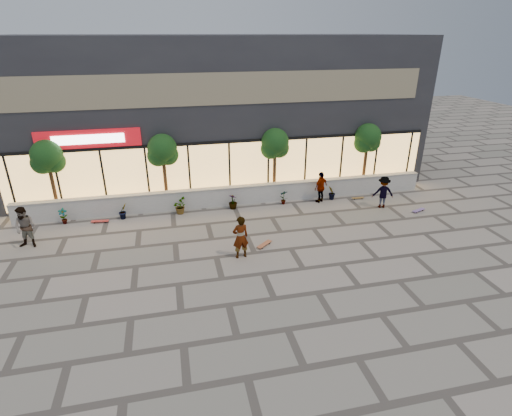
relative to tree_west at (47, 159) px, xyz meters
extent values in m
plane|color=gray|center=(9.00, -7.70, -2.99)|extent=(80.00, 80.00, 0.00)
cube|color=silver|center=(9.00, -0.70, -2.49)|extent=(22.00, 0.35, 1.00)
cube|color=#B2AFA8|center=(9.00, -0.70, -1.97)|extent=(22.00, 0.42, 0.04)
cube|color=#27272D|center=(9.00, 4.80, 1.26)|extent=(24.00, 9.00, 8.50)
cube|color=#EAB25D|center=(9.00, 0.28, -1.29)|extent=(23.04, 0.05, 3.00)
cube|color=black|center=(9.00, 0.25, 0.26)|extent=(23.04, 0.08, 0.15)
cube|color=#A90C14|center=(2.00, 0.23, 0.81)|extent=(5.00, 0.10, 0.90)
cube|color=white|center=(2.00, 0.16, 0.81)|extent=(3.40, 0.06, 0.45)
cube|color=brown|center=(9.00, 0.28, 3.01)|extent=(21.60, 0.05, 1.60)
imported|color=#123B17|center=(0.50, -1.25, -2.58)|extent=(0.43, 0.29, 0.81)
imported|color=#123B17|center=(3.30, -1.25, -2.58)|extent=(0.57, 0.57, 0.81)
imported|color=#123B17|center=(6.10, -1.25, -2.58)|extent=(0.68, 0.77, 0.81)
imported|color=#123B17|center=(8.90, -1.25, -2.58)|extent=(0.64, 0.64, 0.81)
imported|color=#123B17|center=(11.70, -1.25, -2.58)|extent=(0.46, 0.35, 0.81)
imported|color=#123B17|center=(14.50, -1.25, -2.58)|extent=(0.55, 0.57, 0.81)
cylinder|color=#4E2D1B|center=(0.00, 0.00, -1.37)|extent=(0.18, 0.18, 3.24)
sphere|color=#123B17|center=(0.00, 0.00, 0.18)|extent=(1.50, 1.50, 1.50)
sphere|color=#123B17|center=(-0.25, -0.05, -0.18)|extent=(1.10, 1.10, 1.10)
sphere|color=#123B17|center=(0.25, 0.05, -0.18)|extent=(1.10, 1.10, 1.10)
cylinder|color=#4E2D1B|center=(5.50, 0.00, -1.37)|extent=(0.18, 0.18, 3.24)
sphere|color=#123B17|center=(5.50, 0.00, 0.18)|extent=(1.50, 1.50, 1.50)
sphere|color=#123B17|center=(5.25, -0.05, -0.18)|extent=(1.10, 1.10, 1.10)
sphere|color=#123B17|center=(5.75, 0.05, -0.18)|extent=(1.10, 1.10, 1.10)
cylinder|color=#4E2D1B|center=(11.50, 0.00, -1.37)|extent=(0.18, 0.18, 3.24)
sphere|color=#123B17|center=(11.50, 0.00, 0.18)|extent=(1.50, 1.50, 1.50)
sphere|color=#123B17|center=(11.25, -0.05, -0.18)|extent=(1.10, 1.10, 1.10)
sphere|color=#123B17|center=(11.75, 0.05, -0.18)|extent=(1.10, 1.10, 1.10)
cylinder|color=#4E2D1B|center=(17.00, 0.00, -1.37)|extent=(0.18, 0.18, 3.24)
sphere|color=#123B17|center=(17.00, 0.00, 0.18)|extent=(1.50, 1.50, 1.50)
sphere|color=#123B17|center=(16.75, -0.05, -0.18)|extent=(1.10, 1.10, 1.10)
sphere|color=#123B17|center=(17.25, 0.05, -0.18)|extent=(1.10, 1.10, 1.10)
imported|color=silver|center=(8.38, -6.26, -2.05)|extent=(0.74, 0.55, 1.87)
imported|color=#978A61|center=(-0.50, -3.38, -2.05)|extent=(1.07, 0.92, 1.88)
imported|color=beige|center=(13.76, -1.40, -2.11)|extent=(1.09, 0.89, 1.74)
imported|color=maroon|center=(16.72, -2.82, -2.12)|extent=(1.24, 0.88, 1.73)
cube|color=#9A5132|center=(9.56, -5.57, -2.89)|extent=(0.81, 0.73, 0.02)
cylinder|color=black|center=(9.72, -5.34, -2.95)|extent=(0.07, 0.07, 0.06)
cylinder|color=black|center=(9.82, -5.46, -2.95)|extent=(0.07, 0.07, 0.06)
cylinder|color=black|center=(9.31, -5.68, -2.95)|extent=(0.07, 0.07, 0.06)
cylinder|color=black|center=(9.41, -5.80, -2.95)|extent=(0.07, 0.07, 0.06)
cube|color=red|center=(2.19, -1.50, -2.89)|extent=(0.86, 0.31, 0.02)
cylinder|color=black|center=(2.45, -1.45, -2.96)|extent=(0.06, 0.04, 0.06)
cylinder|color=black|center=(2.44, -1.60, -2.96)|extent=(0.06, 0.04, 0.06)
cylinder|color=black|center=(1.94, -1.40, -2.96)|extent=(0.06, 0.04, 0.06)
cylinder|color=black|center=(1.92, -1.55, -2.96)|extent=(0.06, 0.04, 0.06)
cube|color=olive|center=(16.00, -1.50, -2.91)|extent=(0.72, 0.21, 0.02)
cylinder|color=black|center=(16.22, -1.44, -2.96)|extent=(0.05, 0.03, 0.05)
cylinder|color=black|center=(16.22, -1.57, -2.96)|extent=(0.05, 0.03, 0.05)
cylinder|color=black|center=(15.78, -1.43, -2.96)|extent=(0.05, 0.03, 0.05)
cylinder|color=black|center=(15.78, -1.56, -2.96)|extent=(0.05, 0.03, 0.05)
cube|color=#6D549B|center=(18.34, -3.78, -2.89)|extent=(0.86, 0.50, 0.02)
cylinder|color=black|center=(18.56, -3.62, -2.96)|extent=(0.07, 0.05, 0.06)
cylinder|color=black|center=(18.61, -3.76, -2.96)|extent=(0.07, 0.05, 0.06)
cylinder|color=black|center=(18.07, -3.80, -2.96)|extent=(0.07, 0.05, 0.06)
cylinder|color=black|center=(18.13, -3.94, -2.96)|extent=(0.07, 0.05, 0.06)
camera|label=1|loc=(5.82, -20.52, 5.67)|focal=28.00mm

